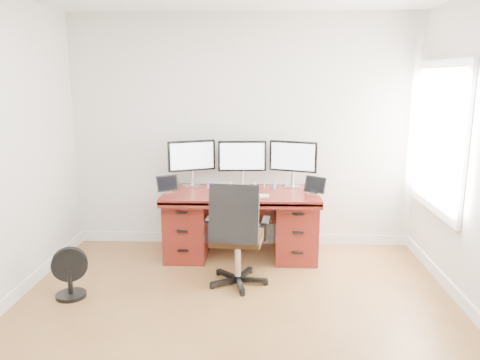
{
  "coord_description": "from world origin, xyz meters",
  "views": [
    {
      "loc": [
        0.2,
        -3.19,
        1.98
      ],
      "look_at": [
        0.0,
        1.5,
        0.95
      ],
      "focal_mm": 35.0,
      "sensor_mm": 36.0,
      "label": 1
    }
  ],
  "objects_px": {
    "office_chair": "(237,252)",
    "monitor_center": "(242,158)",
    "desk": "(241,221)",
    "keyboard": "(238,196)",
    "floor_fan": "(69,274)"
  },
  "relations": [
    {
      "from": "floor_fan",
      "to": "monitor_center",
      "type": "distance_m",
      "value": 2.21
    },
    {
      "from": "floor_fan",
      "to": "keyboard",
      "type": "distance_m",
      "value": 1.82
    },
    {
      "from": "office_chair",
      "to": "keyboard",
      "type": "distance_m",
      "value": 0.69
    },
    {
      "from": "desk",
      "to": "floor_fan",
      "type": "xyz_separation_m",
      "value": [
        -1.53,
        -1.11,
        -0.17
      ]
    },
    {
      "from": "monitor_center",
      "to": "keyboard",
      "type": "height_order",
      "value": "monitor_center"
    },
    {
      "from": "office_chair",
      "to": "desk",
      "type": "bearing_deg",
      "value": 95.72
    },
    {
      "from": "keyboard",
      "to": "monitor_center",
      "type": "bearing_deg",
      "value": 104.43
    },
    {
      "from": "desk",
      "to": "monitor_center",
      "type": "relative_size",
      "value": 3.08
    },
    {
      "from": "office_chair",
      "to": "monitor_center",
      "type": "bearing_deg",
      "value": 95.88
    },
    {
      "from": "desk",
      "to": "office_chair",
      "type": "xyz_separation_m",
      "value": [
        -0.01,
        -0.8,
        -0.06
      ]
    },
    {
      "from": "office_chair",
      "to": "monitor_center",
      "type": "distance_m",
      "value": 1.27
    },
    {
      "from": "desk",
      "to": "keyboard",
      "type": "xyz_separation_m",
      "value": [
        -0.02,
        -0.24,
        0.36
      ]
    },
    {
      "from": "floor_fan",
      "to": "keyboard",
      "type": "relative_size",
      "value": 1.63
    },
    {
      "from": "floor_fan",
      "to": "keyboard",
      "type": "height_order",
      "value": "keyboard"
    },
    {
      "from": "monitor_center",
      "to": "keyboard",
      "type": "distance_m",
      "value": 0.58
    }
  ]
}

